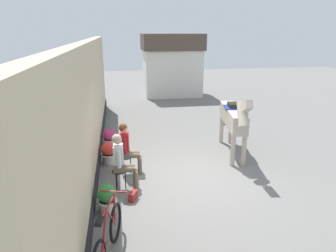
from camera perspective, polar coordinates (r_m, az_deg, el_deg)
name	(u,v)px	position (r m, az deg, el deg)	size (l,w,h in m)	color
ground_plane	(171,139)	(11.03, 0.55, -2.43)	(40.00, 40.00, 0.00)	slate
pub_facade_wall	(91,110)	(9.04, -13.89, 2.87)	(0.34, 14.00, 3.40)	#CCB793
distant_cottage	(172,64)	(18.58, 0.68, 11.20)	(3.40, 2.60, 3.50)	silver
seated_visitor_near	(121,159)	(7.48, -8.49, -5.93)	(0.61, 0.49, 1.39)	black
seated_visitor_far	(127,146)	(8.27, -7.44, -3.62)	(0.61, 0.49, 1.39)	#194C99
saddled_horse_center	(234,118)	(9.57, 11.88, 1.42)	(0.79, 2.98, 2.06)	#B2A899
flower_planter_nearest	(107,198)	(6.80, -11.05, -12.71)	(0.43, 0.43, 0.64)	beige
flower_planter_inner_far	(109,152)	(9.13, -10.76, -4.74)	(0.43, 0.43, 0.64)	beige
flower_planter_farthest	(109,138)	(10.34, -10.64, -2.12)	(0.43, 0.43, 0.64)	beige
leaning_bicycle	(108,239)	(5.54, -10.91, -19.50)	(0.60, 1.72, 1.02)	black
satchel_bag	(133,196)	(7.27, -6.36, -12.51)	(0.28, 0.12, 0.20)	maroon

